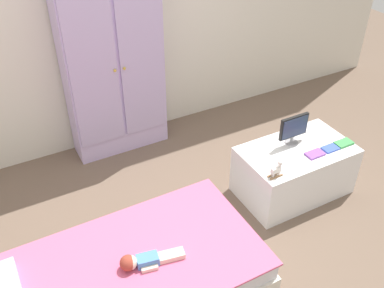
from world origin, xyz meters
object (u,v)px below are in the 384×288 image
(tv_stand, at_px, (294,170))
(book_green, at_px, (344,143))
(book_purple, at_px, (315,154))
(bed, at_px, (120,283))
(book_blue, at_px, (330,148))
(rocking_horse_toy, at_px, (277,169))
(tv_monitor, at_px, (294,128))
(wardrobe, at_px, (113,62))
(doll, at_px, (140,261))

(tv_stand, xyz_separation_m, book_green, (0.35, -0.12, 0.22))
(book_purple, distance_m, book_green, 0.29)
(book_purple, bearing_deg, bed, -174.12)
(tv_stand, distance_m, book_blue, 0.33)
(bed, distance_m, rocking_horse_toy, 1.28)
(bed, relative_size, tv_monitor, 7.19)
(wardrobe, bearing_deg, tv_stand, -52.20)
(tv_monitor, height_order, rocking_horse_toy, tv_monitor)
(tv_monitor, bearing_deg, book_green, -30.71)
(doll, xyz_separation_m, tv_stand, (1.44, 0.33, -0.11))
(bed, bearing_deg, doll, -20.73)
(tv_monitor, xyz_separation_m, rocking_horse_toy, (-0.35, -0.26, -0.08))
(tv_monitor, relative_size, rocking_horse_toy, 1.96)
(rocking_horse_toy, height_order, book_purple, rocking_horse_toy)
(tv_stand, relative_size, book_green, 6.14)
(wardrobe, height_order, tv_monitor, wardrobe)
(rocking_horse_toy, distance_m, book_blue, 0.56)
(doll, height_order, book_purple, book_purple)
(tv_stand, height_order, book_purple, book_purple)
(book_blue, bearing_deg, tv_monitor, 135.51)
(doll, distance_m, book_blue, 1.67)
(book_blue, bearing_deg, rocking_horse_toy, -173.96)
(wardrobe, bearing_deg, book_blue, -49.04)
(doll, relative_size, tv_monitor, 1.59)
(bed, distance_m, book_green, 1.95)
(rocking_horse_toy, bearing_deg, tv_stand, 27.24)
(wardrobe, xyz_separation_m, rocking_horse_toy, (0.63, -1.43, -0.36))
(book_purple, xyz_separation_m, book_blue, (0.15, 0.00, -0.00))
(rocking_horse_toy, xyz_separation_m, book_purple, (0.40, 0.06, -0.05))
(doll, xyz_separation_m, book_purple, (1.50, 0.22, 0.10))
(bed, distance_m, wardrobe, 1.79)
(wardrobe, relative_size, tv_stand, 1.93)
(bed, xyz_separation_m, tv_monitor, (1.58, 0.37, 0.42))
(wardrobe, relative_size, rocking_horse_toy, 13.27)
(doll, xyz_separation_m, book_green, (1.79, 0.22, 0.11))
(wardrobe, bearing_deg, rocking_horse_toy, -66.09)
(doll, distance_m, book_purple, 1.52)
(bed, height_order, book_green, book_green)
(book_blue, xyz_separation_m, book_green, (0.14, 0.00, 0.00))
(rocking_horse_toy, bearing_deg, wardrobe, 113.91)
(tv_monitor, height_order, book_green, tv_monitor)
(doll, relative_size, book_purple, 2.81)
(doll, distance_m, tv_stand, 1.48)
(tv_monitor, bearing_deg, book_purple, -74.61)
(book_purple, xyz_separation_m, book_green, (0.29, 0.00, 0.00))
(wardrobe, distance_m, rocking_horse_toy, 1.60)
(bed, relative_size, rocking_horse_toy, 14.11)
(tv_stand, height_order, rocking_horse_toy, rocking_horse_toy)
(wardrobe, relative_size, tv_monitor, 6.76)
(tv_monitor, xyz_separation_m, book_green, (0.34, -0.20, -0.13))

